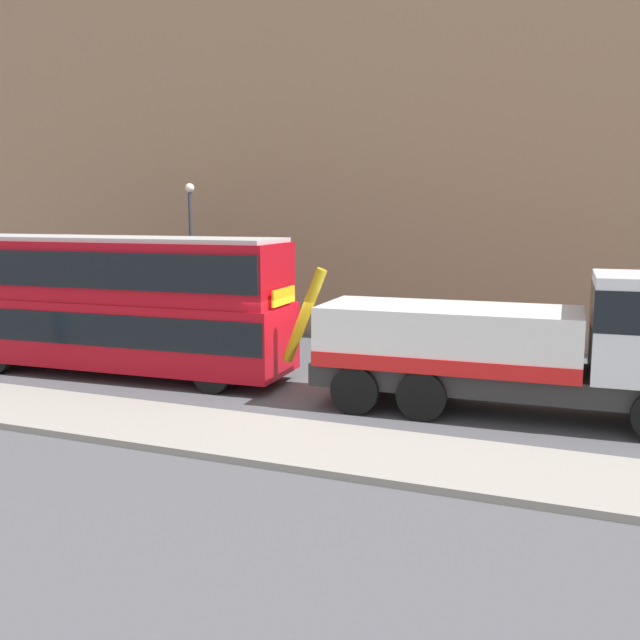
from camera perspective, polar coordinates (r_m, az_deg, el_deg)
name	(u,v)px	position (r m, az deg, el deg)	size (l,w,h in m)	color
ground_plane	(305,391)	(19.09, -1.19, -5.77)	(120.00, 120.00, 0.00)	#4C4C51
near_kerb	(228,434)	(15.45, -7.40, -9.11)	(60.00, 2.80, 0.15)	gray
building_facade	(399,120)	(26.99, 6.40, 15.71)	(60.00, 1.50, 16.00)	#9E7A5B
recovery_tow_truck	(525,343)	(17.16, 16.18, -1.77)	(10.20, 3.06, 3.67)	#2D2D2D
double_decker_bus	(109,299)	(21.65, -16.60, 1.62)	(11.13, 3.06, 4.06)	#B70C19
street_lamp	(191,245)	(27.93, -10.33, 5.94)	(0.36, 0.36, 5.83)	#38383D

